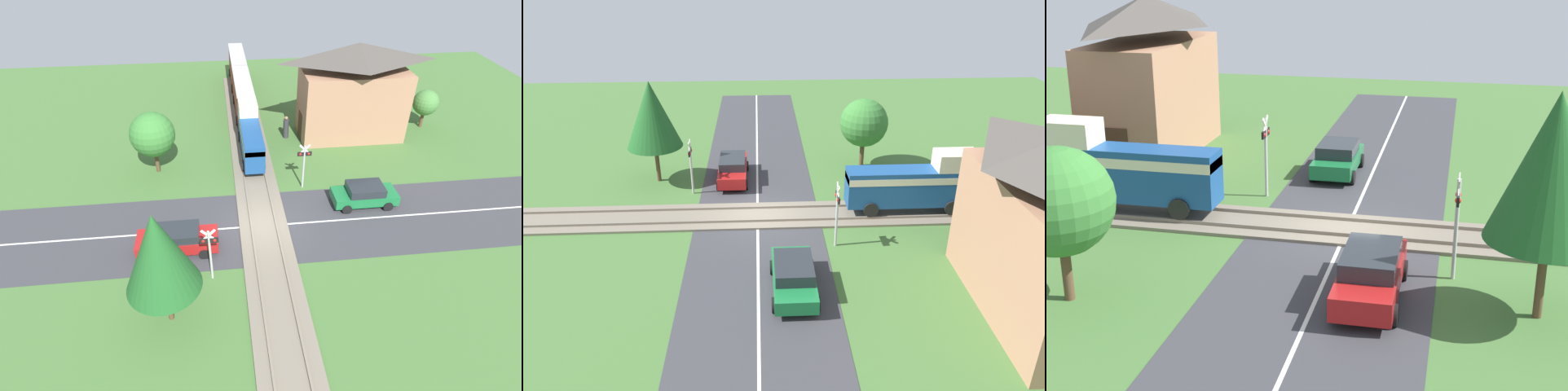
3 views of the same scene
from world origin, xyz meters
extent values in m
plane|color=#426B33|center=(0.00, 0.00, 0.00)|extent=(60.00, 60.00, 0.00)
cube|color=#38383D|center=(0.00, 0.00, 0.01)|extent=(48.00, 6.40, 0.02)
cube|color=silver|center=(0.00, 0.00, 0.02)|extent=(48.00, 0.12, 0.00)
cube|color=#756B5B|center=(0.00, 0.00, 0.06)|extent=(2.80, 48.00, 0.12)
cube|color=slate|center=(-0.72, 0.00, 0.18)|extent=(0.10, 48.00, 0.12)
cube|color=slate|center=(0.72, 0.00, 0.18)|extent=(0.10, 48.00, 0.12)
cube|color=navy|center=(0.00, 7.87, 1.57)|extent=(1.35, 6.56, 1.90)
cube|color=beige|center=(0.00, 7.87, 2.09)|extent=(1.37, 6.56, 0.36)
cube|color=beige|center=(0.00, 10.10, 2.97)|extent=(1.35, 2.10, 0.90)
cylinder|color=black|center=(-0.72, 5.77, 0.62)|extent=(0.14, 0.76, 0.76)
cylinder|color=black|center=(0.72, 5.77, 0.62)|extent=(0.14, 0.76, 0.76)
cylinder|color=black|center=(-0.72, 9.97, 0.62)|extent=(0.14, 0.76, 0.76)
cylinder|color=black|center=(0.72, 9.97, 0.62)|extent=(0.14, 0.76, 0.76)
cube|color=#A81919|center=(-4.77, -1.44, 0.63)|extent=(4.29, 1.62, 0.66)
cube|color=#23282D|center=(-4.77, -1.44, 1.21)|extent=(2.36, 1.49, 0.49)
cylinder|color=black|center=(-3.38, -0.63, 0.30)|extent=(0.60, 0.18, 0.60)
cylinder|color=black|center=(-3.38, -2.25, 0.30)|extent=(0.60, 0.18, 0.60)
cylinder|color=black|center=(-6.17, -0.63, 0.30)|extent=(0.60, 0.18, 0.60)
cylinder|color=black|center=(-6.17, -2.25, 0.30)|extent=(0.60, 0.18, 0.60)
cube|color=#197038|center=(6.40, 1.44, 0.60)|extent=(3.92, 1.67, 0.59)
cube|color=#23282D|center=(6.40, 1.44, 1.14)|extent=(2.16, 1.54, 0.50)
cylinder|color=black|center=(5.13, 0.60, 0.30)|extent=(0.60, 0.18, 0.60)
cylinder|color=black|center=(5.13, 2.28, 0.30)|extent=(0.60, 0.18, 0.60)
cylinder|color=black|center=(7.68, 0.60, 0.30)|extent=(0.60, 0.18, 0.60)
cylinder|color=black|center=(7.68, 2.28, 0.30)|extent=(0.60, 0.18, 0.60)
cylinder|color=#B7B7B7|center=(-3.00, -3.65, 1.54)|extent=(0.12, 0.12, 3.08)
cube|color=black|center=(-3.00, -3.65, 2.52)|extent=(0.90, 0.08, 0.28)
sphere|color=red|center=(-3.27, -3.65, 2.52)|extent=(0.18, 0.18, 0.18)
sphere|color=red|center=(-2.73, -3.65, 2.52)|extent=(0.18, 0.18, 0.18)
cube|color=silver|center=(-3.00, -3.65, 2.83)|extent=(0.72, 0.04, 0.72)
cube|color=silver|center=(-3.00, -3.65, 2.83)|extent=(0.72, 0.04, 0.72)
cylinder|color=#B7B7B7|center=(3.00, 3.65, 1.54)|extent=(0.12, 0.12, 3.08)
cube|color=black|center=(3.00, 3.65, 2.52)|extent=(0.90, 0.08, 0.28)
sphere|color=red|center=(3.27, 3.65, 2.52)|extent=(0.18, 0.18, 0.18)
sphere|color=red|center=(2.73, 3.65, 2.52)|extent=(0.18, 0.18, 0.18)
cube|color=silver|center=(3.00, 3.65, 2.83)|extent=(0.72, 0.04, 0.72)
cube|color=silver|center=(3.00, 3.65, 2.83)|extent=(0.72, 0.04, 0.72)
cube|color=#AD7A5B|center=(8.03, 10.44, 2.61)|extent=(7.84, 3.76, 5.23)
pyramid|color=#47423D|center=(8.03, 10.44, 6.56)|extent=(8.47, 4.06, 1.33)
cube|color=#472D1E|center=(4.09, 10.44, 1.05)|extent=(0.06, 1.10, 2.10)
cylinder|color=#333338|center=(3.03, 10.60, 0.76)|extent=(0.44, 0.44, 1.51)
sphere|color=#936B4C|center=(3.03, 10.60, 1.65)|extent=(0.28, 0.28, 0.28)
cylinder|color=brown|center=(14.45, 11.20, 0.62)|extent=(0.28, 0.28, 1.25)
sphere|color=#477F3D|center=(14.45, 11.20, 2.11)|extent=(2.04, 2.04, 2.04)
cylinder|color=brown|center=(-6.57, 6.67, 0.80)|extent=(0.28, 0.28, 1.59)
sphere|color=#387A33|center=(-6.57, 6.67, 2.86)|extent=(2.97, 2.97, 2.97)
cylinder|color=brown|center=(-4.89, -5.88, 1.10)|extent=(0.24, 0.24, 2.20)
cone|color=#1E5623|center=(-4.89, -5.88, 4.11)|extent=(3.18, 3.18, 3.82)
camera|label=1|loc=(-2.17, -17.83, 15.41)|focal=28.00mm
camera|label=2|loc=(23.30, 0.19, 12.66)|focal=35.00mm
camera|label=3|loc=(-22.81, -3.58, 9.26)|focal=50.00mm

